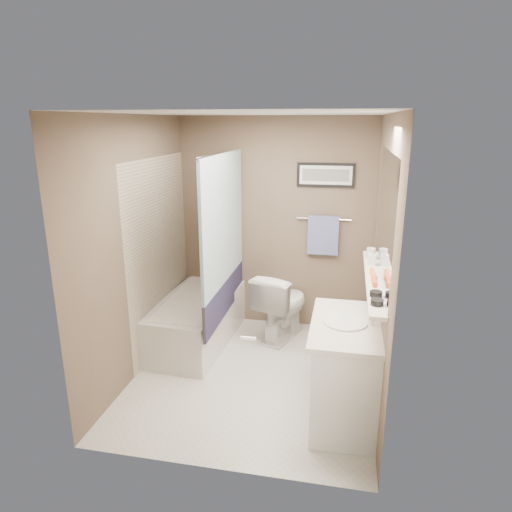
% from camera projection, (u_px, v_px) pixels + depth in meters
% --- Properties ---
extents(ground, '(2.50, 2.50, 0.00)m').
position_uv_depth(ground, '(253.00, 375.00, 4.37)').
color(ground, beige).
rests_on(ground, ground).
extents(ceiling, '(2.20, 2.50, 0.04)m').
position_uv_depth(ceiling, '(252.00, 116.00, 3.69)').
color(ceiling, silver).
rests_on(ceiling, wall_back).
extents(wall_back, '(2.20, 0.04, 2.40)m').
position_uv_depth(wall_back, '(275.00, 225.00, 5.18)').
color(wall_back, brown).
rests_on(wall_back, ground).
extents(wall_front, '(2.20, 0.04, 2.40)m').
position_uv_depth(wall_front, '(213.00, 309.00, 2.87)').
color(wall_front, brown).
rests_on(wall_front, ground).
extents(wall_left, '(0.04, 2.50, 2.40)m').
position_uv_depth(wall_left, '(139.00, 249.00, 4.23)').
color(wall_left, brown).
rests_on(wall_left, ground).
extents(wall_right, '(0.04, 2.50, 2.40)m').
position_uv_depth(wall_right, '(379.00, 262.00, 3.82)').
color(wall_right, brown).
rests_on(wall_right, ground).
extents(tile_surround, '(0.02, 1.55, 2.00)m').
position_uv_depth(tile_surround, '(160.00, 255.00, 4.76)').
color(tile_surround, '#C1AB92').
rests_on(tile_surround, wall_left).
extents(curtain_rod, '(0.02, 1.55, 0.02)m').
position_uv_depth(curtain_rod, '(222.00, 153.00, 4.33)').
color(curtain_rod, silver).
rests_on(curtain_rod, wall_left).
extents(curtain_upper, '(0.03, 1.45, 1.28)m').
position_uv_depth(curtain_upper, '(223.00, 220.00, 4.51)').
color(curtain_upper, silver).
rests_on(curtain_upper, curtain_rod).
extents(curtain_lower, '(0.03, 1.45, 0.36)m').
position_uv_depth(curtain_lower, '(225.00, 297.00, 4.75)').
color(curtain_lower, '#282444').
rests_on(curtain_lower, curtain_rod).
extents(mirror, '(0.02, 1.60, 1.00)m').
position_uv_depth(mirror, '(385.00, 217.00, 3.56)').
color(mirror, silver).
rests_on(mirror, wall_right).
extents(shelf, '(0.12, 1.60, 0.03)m').
position_uv_depth(shelf, '(373.00, 279.00, 3.72)').
color(shelf, silver).
rests_on(shelf, wall_right).
extents(towel_bar, '(0.60, 0.02, 0.02)m').
position_uv_depth(towel_bar, '(324.00, 219.00, 5.03)').
color(towel_bar, silver).
rests_on(towel_bar, wall_back).
extents(towel, '(0.34, 0.05, 0.44)m').
position_uv_depth(towel, '(323.00, 235.00, 5.07)').
color(towel, '#8F98D0').
rests_on(towel, towel_bar).
extents(art_frame, '(0.62, 0.02, 0.26)m').
position_uv_depth(art_frame, '(326.00, 175.00, 4.91)').
color(art_frame, black).
rests_on(art_frame, wall_back).
extents(art_mat, '(0.56, 0.00, 0.20)m').
position_uv_depth(art_mat, '(326.00, 175.00, 4.90)').
color(art_mat, white).
rests_on(art_mat, art_frame).
extents(art_image, '(0.50, 0.00, 0.13)m').
position_uv_depth(art_image, '(326.00, 175.00, 4.90)').
color(art_image, '#595959').
rests_on(art_image, art_mat).
extents(door, '(0.80, 0.02, 2.00)m').
position_uv_depth(door, '(299.00, 347.00, 2.81)').
color(door, silver).
rests_on(door, wall_front).
extents(door_handle, '(0.10, 0.02, 0.02)m').
position_uv_depth(door_handle, '(248.00, 338.00, 2.92)').
color(door_handle, silver).
rests_on(door_handle, door).
extents(bathtub, '(0.78, 1.54, 0.50)m').
position_uv_depth(bathtub, '(197.00, 320.00, 4.99)').
color(bathtub, silver).
rests_on(bathtub, ground).
extents(tub_rim, '(0.56, 1.36, 0.02)m').
position_uv_depth(tub_rim, '(196.00, 298.00, 4.92)').
color(tub_rim, white).
rests_on(tub_rim, bathtub).
extents(toilet, '(0.65, 0.85, 0.77)m').
position_uv_depth(toilet, '(282.00, 305.00, 5.05)').
color(toilet, white).
rests_on(toilet, ground).
extents(vanity, '(0.52, 0.91, 0.80)m').
position_uv_depth(vanity, '(345.00, 373.00, 3.65)').
color(vanity, white).
rests_on(vanity, ground).
extents(countertop, '(0.54, 0.96, 0.04)m').
position_uv_depth(countertop, '(346.00, 325.00, 3.53)').
color(countertop, beige).
rests_on(countertop, vanity).
extents(sink_basin, '(0.34, 0.34, 0.01)m').
position_uv_depth(sink_basin, '(345.00, 322.00, 3.52)').
color(sink_basin, silver).
rests_on(sink_basin, countertop).
extents(faucet_spout, '(0.02, 0.02, 0.10)m').
position_uv_depth(faucet_spout, '(372.00, 319.00, 3.47)').
color(faucet_spout, silver).
rests_on(faucet_spout, countertop).
extents(faucet_knob, '(0.05, 0.05, 0.05)m').
position_uv_depth(faucet_knob, '(371.00, 316.00, 3.57)').
color(faucet_knob, white).
rests_on(faucet_knob, countertop).
extents(candle_bowl_near, '(0.09, 0.09, 0.04)m').
position_uv_depth(candle_bowl_near, '(377.00, 302.00, 3.15)').
color(candle_bowl_near, black).
rests_on(candle_bowl_near, shelf).
extents(candle_bowl_far, '(0.09, 0.09, 0.04)m').
position_uv_depth(candle_bowl_far, '(376.00, 294.00, 3.31)').
color(candle_bowl_far, black).
rests_on(candle_bowl_far, shelf).
extents(hair_brush_front, '(0.04, 0.22, 0.04)m').
position_uv_depth(hair_brush_front, '(374.00, 280.00, 3.58)').
color(hair_brush_front, '#CD471C').
rests_on(hair_brush_front, shelf).
extents(hair_brush_back, '(0.06, 0.22, 0.04)m').
position_uv_depth(hair_brush_back, '(373.00, 274.00, 3.74)').
color(hair_brush_back, orange).
rests_on(hair_brush_back, shelf).
extents(pink_comb, '(0.04, 0.16, 0.01)m').
position_uv_depth(pink_comb, '(372.00, 270.00, 3.87)').
color(pink_comb, pink).
rests_on(pink_comb, shelf).
extents(glass_jar, '(0.08, 0.08, 0.10)m').
position_uv_depth(glass_jar, '(371.00, 253.00, 4.21)').
color(glass_jar, silver).
rests_on(glass_jar, shelf).
extents(soap_bottle, '(0.07, 0.07, 0.15)m').
position_uv_depth(soap_bottle, '(372.00, 257.00, 4.02)').
color(soap_bottle, '#999999').
rests_on(soap_bottle, shelf).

